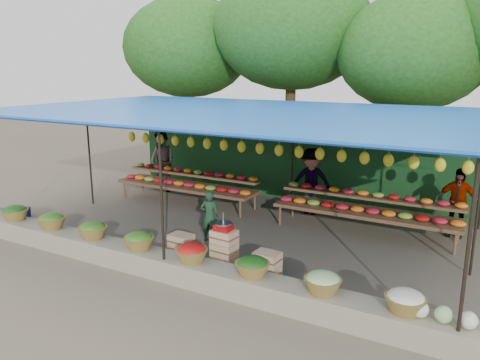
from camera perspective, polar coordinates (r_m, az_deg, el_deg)
The scene contains 16 objects.
ground at distance 10.96m, azimuth 0.28°, elevation -6.34°, with size 60.00×60.00×0.00m, color brown.
stone_curb at distance 8.75m, azimuth -8.58°, elevation -10.39°, with size 10.60×0.55×0.40m, color gray.
stall_canopy at distance 10.42m, azimuth 0.47°, elevation 7.75°, with size 10.80×6.60×2.82m.
produce_baskets at distance 8.67m, azimuth -9.19°, elevation -8.05°, with size 8.98×0.58×0.34m.
netting_backdrop at distance 13.39m, azimuth 6.80°, elevation 2.78°, with size 10.60×0.06×2.50m, color #1B4E22.
tree_row at distance 15.80m, azimuth 13.19°, elevation 16.74°, with size 16.51×5.50×7.12m.
fruit_table_left at distance 13.16m, azimuth -6.40°, elevation -0.26°, with size 4.21×0.95×0.93m.
fruit_table_right at distance 11.12m, azimuth 15.15°, elevation -3.25°, with size 4.21×0.95×0.93m.
crate_counter at distance 8.96m, azimuth -2.09°, elevation -8.89°, with size 2.37×0.37×0.77m.
weighing_scale at distance 8.76m, azimuth -2.03°, elevation -5.63°, with size 0.33×0.33×0.35m.
vendor_seated at distance 10.24m, azimuth -3.74°, elevation -4.42°, with size 0.42×0.27×1.15m, color #1B3D25.
customer_left at distance 14.52m, azimuth -9.45°, elevation 2.21°, with size 0.90×0.70×1.84m, color slate.
customer_mid at distance 12.19m, azimuth 8.65°, elevation -0.19°, with size 1.12×0.64×1.73m, color slate.
customer_right at distance 11.55m, azimuth 24.94°, elevation -2.49°, with size 0.92×0.39×1.58m, color slate.
blue_crate_front at distance 13.09m, azimuth -26.76°, elevation -3.88°, with size 0.45×0.33×0.27m, color navy.
blue_crate_back at distance 13.21m, azimuth -25.29°, elevation -3.60°, with size 0.43×0.31×0.26m, color navy.
Camera 1 is at (4.97, -9.04, 3.73)m, focal length 35.00 mm.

